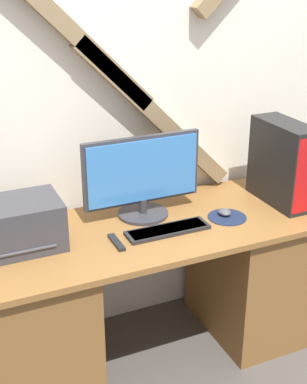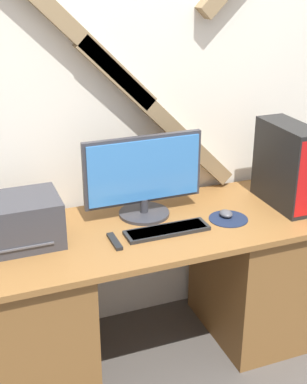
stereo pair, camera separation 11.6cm
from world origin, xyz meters
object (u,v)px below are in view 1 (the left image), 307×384
monitor (142,175)px  remote_control (116,242)px  computer_tower (283,163)px  keyboard (168,230)px  printer (16,225)px  mouse (225,212)px

monitor → remote_control: 0.38m
computer_tower → remote_control: computer_tower is taller
keyboard → computer_tower: (0.70, 0.07, 0.21)m
keyboard → printer: (-0.67, 0.15, 0.10)m
remote_control → printer: bearing=158.9°
printer → computer_tower: bearing=-3.0°
monitor → printer: bearing=-173.4°
mouse → remote_control: 0.60m
mouse → remote_control: (-0.60, -0.05, -0.01)m
printer → monitor: bearing=6.6°
keyboard → printer: bearing=167.7°
monitor → computer_tower: 0.75m
monitor → printer: (-0.64, -0.07, -0.11)m
monitor → mouse: monitor is taller
monitor → computer_tower: computer_tower is taller
computer_tower → printer: 1.38m
monitor → keyboard: monitor is taller
computer_tower → remote_control: (-0.96, -0.09, -0.21)m
remote_control → monitor: bearing=45.5°
keyboard → remote_control: size_ratio=2.62×
computer_tower → remote_control: bearing=-174.9°
remote_control → mouse: bearing=5.1°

